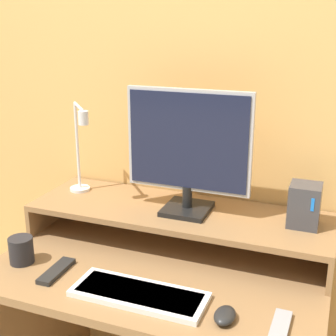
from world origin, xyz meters
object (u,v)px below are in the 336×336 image
at_px(router_dock, 304,205).
at_px(keyboard, 139,294).
at_px(remote_control, 56,271).
at_px(mouse, 225,316).
at_px(remote_secondary, 280,328).
at_px(monitor, 188,149).
at_px(mug, 21,250).
at_px(desk_lamp, 80,150).

height_order(router_dock, keyboard, router_dock).
bearing_deg(remote_control, keyboard, -5.02).
xyz_separation_m(mouse, remote_secondary, (0.15, 0.01, -0.01)).
distance_m(monitor, mug, 0.69).
height_order(remote_secondary, mug, mug).
distance_m(router_dock, remote_secondary, 0.47).
height_order(keyboard, mouse, mouse).
relative_size(desk_lamp, remote_secondary, 2.33).
xyz_separation_m(desk_lamp, remote_secondary, (0.86, -0.40, -0.31)).
xyz_separation_m(remote_control, mug, (-0.15, 0.02, 0.04)).
xyz_separation_m(desk_lamp, router_dock, (0.86, 0.03, -0.11)).
bearing_deg(remote_secondary, keyboard, 178.84).
bearing_deg(router_dock, remote_control, -152.40).
bearing_deg(remote_secondary, mouse, -175.96).
distance_m(mouse, remote_secondary, 0.15).
bearing_deg(monitor, mug, -144.87).
relative_size(desk_lamp, router_dock, 2.49).
relative_size(router_dock, remote_control, 0.89).
distance_m(desk_lamp, remote_secondary, 1.00).
relative_size(desk_lamp, remote_control, 2.20).
height_order(keyboard, remote_secondary, keyboard).
distance_m(monitor, keyboard, 0.54).
xyz_separation_m(monitor, desk_lamp, (-0.45, 0.00, -0.05)).
bearing_deg(remote_secondary, remote_control, 177.19).
xyz_separation_m(router_dock, remote_secondary, (-0.01, -0.43, -0.20)).
bearing_deg(router_dock, desk_lamp, -178.22).
xyz_separation_m(mouse, remote_control, (-0.59, 0.05, -0.01)).
relative_size(mouse, mug, 0.98).
xyz_separation_m(monitor, mouse, (0.26, -0.41, -0.36)).
bearing_deg(monitor, desk_lamp, 179.95).
height_order(keyboard, remote_control, keyboard).
bearing_deg(monitor, router_dock, 3.76).
relative_size(desk_lamp, keyboard, 0.88).
relative_size(mouse, remote_secondary, 0.57).
distance_m(keyboard, mug, 0.48).
distance_m(router_dock, remote_control, 0.87).
relative_size(monitor, keyboard, 1.10).
bearing_deg(mug, keyboard, -5.79).
height_order(remote_control, remote_secondary, same).
height_order(desk_lamp, remote_control, desk_lamp).
xyz_separation_m(remote_control, remote_secondary, (0.75, -0.04, 0.00)).
height_order(monitor, remote_control, monitor).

